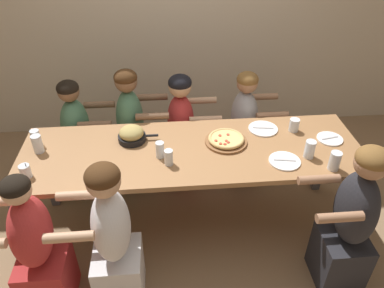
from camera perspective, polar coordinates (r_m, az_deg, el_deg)
ground_plane at (r=3.34m, az=-0.00°, el=-11.82°), size 18.00×18.00×0.00m
dining_table at (r=2.86m, az=-0.00°, el=-2.10°), size 2.58×0.82×0.79m
pizza_board_main at (r=2.89m, az=5.21°, el=0.65°), size 0.32×0.32×0.05m
skillet_bowl at (r=2.92m, az=-9.16°, el=1.42°), size 0.31×0.21×0.12m
empty_plate_a at (r=3.11m, az=20.25°, el=0.75°), size 0.20×0.20×0.02m
empty_plate_b at (r=2.77m, az=13.93°, el=-2.54°), size 0.23×0.23×0.02m
empty_plate_c at (r=3.09m, az=10.77°, el=2.30°), size 0.24×0.24×0.02m
cocktail_glass_blue at (r=2.78m, az=-24.03°, el=-3.89°), size 0.07×0.07×0.12m
drinking_glass_a at (r=2.71m, az=-4.90°, el=-0.89°), size 0.06×0.06×0.13m
drinking_glass_b at (r=2.78m, az=20.89°, el=-2.57°), size 0.08×0.08×0.14m
drinking_glass_c at (r=3.06m, az=-22.66°, el=0.74°), size 0.07×0.07×0.13m
drinking_glass_d at (r=2.65m, az=-3.56°, el=-2.19°), size 0.06×0.06×0.12m
drinking_glass_e at (r=2.98m, az=-22.44°, el=-0.14°), size 0.07×0.07×0.14m
drinking_glass_f at (r=3.11m, az=15.28°, el=2.70°), size 0.08×0.08×0.11m
drinking_glass_g at (r=2.84m, az=17.49°, el=-0.88°), size 0.08×0.08×0.14m
diner_far_center at (r=3.49m, az=-1.63°, el=1.52°), size 0.51×0.40×1.11m
diner_near_left at (r=2.68m, az=-22.46°, el=-14.88°), size 0.51×0.40×1.12m
diner_near_right at (r=2.78m, az=22.85°, el=-11.29°), size 0.51×0.40×1.19m
diner_near_midleft at (r=2.54m, az=-11.86°, el=-14.41°), size 0.51×0.40×1.17m
diner_far_midright at (r=3.56m, az=7.80°, el=1.89°), size 0.51×0.40×1.11m
diner_far_midleft at (r=3.48m, az=-9.11°, el=1.53°), size 0.51×0.40×1.17m
diner_far_left at (r=3.58m, az=-16.82°, el=0.53°), size 0.51×0.40×1.09m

